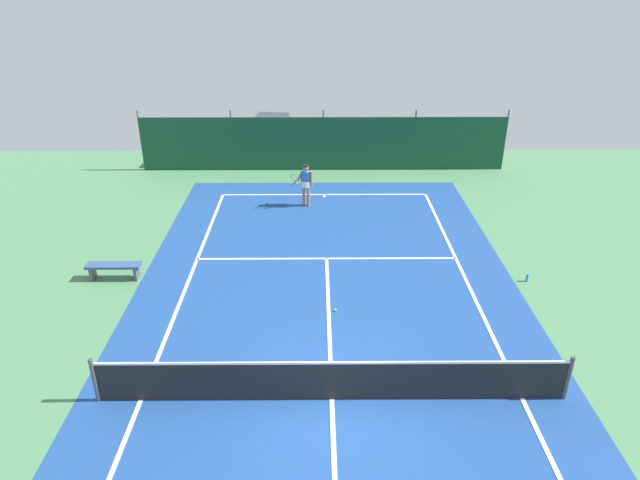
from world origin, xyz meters
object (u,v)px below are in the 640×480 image
(tennis_player, at_px, (306,182))
(water_bottle, at_px, (527,278))
(parked_car, at_px, (271,133))
(tennis_net, at_px, (332,380))
(courtside_bench, at_px, (114,268))
(tennis_ball_near_player, at_px, (335,310))

(tennis_player, height_order, water_bottle, tennis_player)
(parked_car, bearing_deg, tennis_net, 105.37)
(courtside_bench, height_order, water_bottle, courtside_bench)
(tennis_net, height_order, parked_car, parked_car)
(tennis_ball_near_player, distance_m, water_bottle, 5.91)
(tennis_player, xyz_separation_m, water_bottle, (6.61, -5.81, -0.84))
(water_bottle, bearing_deg, tennis_player, 138.68)
(tennis_net, relative_size, water_bottle, 42.17)
(water_bottle, bearing_deg, parked_car, 122.85)
(tennis_player, relative_size, parked_car, 0.37)
(tennis_net, relative_size, parked_car, 2.30)
(tennis_net, bearing_deg, parked_car, 98.06)
(tennis_player, height_order, tennis_ball_near_player, tennis_player)
(tennis_net, bearing_deg, tennis_player, 93.84)
(water_bottle, bearing_deg, tennis_ball_near_player, -164.83)
(tennis_ball_near_player, xyz_separation_m, water_bottle, (5.71, 1.55, 0.09))
(tennis_ball_near_player, height_order, water_bottle, water_bottle)
(parked_car, distance_m, water_bottle, 15.58)
(parked_car, distance_m, courtside_bench, 13.39)
(tennis_net, distance_m, courtside_bench, 8.18)
(tennis_player, bearing_deg, courtside_bench, 72.80)
(courtside_bench, xyz_separation_m, water_bottle, (12.20, -0.23, -0.25))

